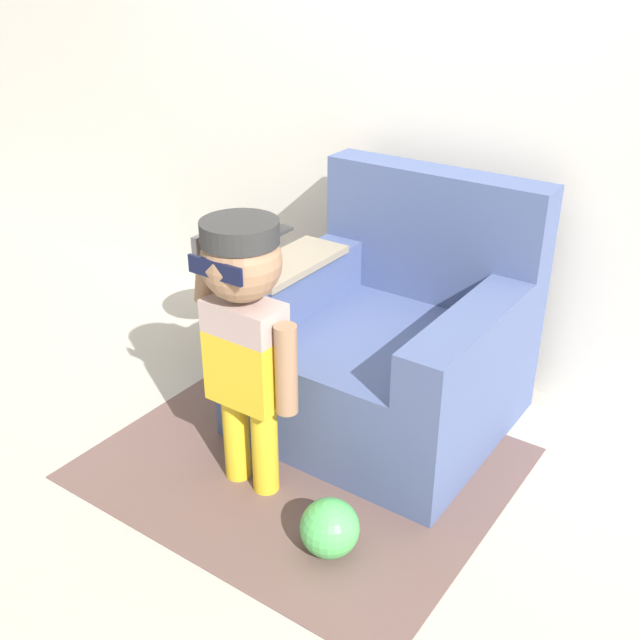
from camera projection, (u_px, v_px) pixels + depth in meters
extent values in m
plane|color=#ADA89E|center=(329.00, 416.00, 3.29)|extent=(10.00, 10.00, 0.00)
cube|color=silver|center=(428.00, 87.00, 3.25)|extent=(10.00, 0.05, 2.60)
cube|color=#475684|center=(382.00, 375.00, 3.18)|extent=(1.01, 0.99, 0.44)
cube|color=#475684|center=(434.00, 235.00, 3.24)|extent=(1.01, 0.17, 0.58)
cube|color=#475684|center=(291.00, 289.00, 3.17)|extent=(0.19, 0.82, 0.21)
cube|color=#475684|center=(468.00, 342.00, 2.76)|extent=(0.19, 0.82, 0.21)
cube|color=gray|center=(291.00, 263.00, 3.12)|extent=(0.23, 0.54, 0.03)
cylinder|color=gold|center=(236.00, 436.00, 2.85)|extent=(0.10, 0.10, 0.38)
cylinder|color=gold|center=(265.00, 448.00, 2.78)|extent=(0.10, 0.10, 0.38)
cube|color=gold|center=(247.00, 367.00, 2.66)|extent=(0.28, 0.16, 0.28)
cube|color=#B29993|center=(244.00, 317.00, 2.57)|extent=(0.28, 0.16, 0.12)
sphere|color=#997051|center=(241.00, 262.00, 2.48)|extent=(0.28, 0.28, 0.28)
cylinder|color=#2D2D2D|center=(240.00, 232.00, 2.43)|extent=(0.26, 0.26, 0.08)
cube|color=#2D2D2D|center=(264.00, 229.00, 2.53)|extent=(0.16, 0.12, 0.01)
cube|color=#0F1433|center=(215.00, 270.00, 2.38)|extent=(0.22, 0.01, 0.06)
cylinder|color=#997051|center=(286.00, 370.00, 2.55)|extent=(0.08, 0.08, 0.34)
cylinder|color=#997051|center=(207.00, 276.00, 2.60)|extent=(0.11, 0.08, 0.20)
cube|color=gray|center=(202.00, 253.00, 2.54)|extent=(0.02, 0.07, 0.13)
cylinder|color=beige|center=(239.00, 351.00, 3.79)|extent=(0.25, 0.25, 0.02)
cylinder|color=beige|center=(237.00, 309.00, 3.68)|extent=(0.07, 0.07, 0.50)
cylinder|color=beige|center=(234.00, 260.00, 3.56)|extent=(0.39, 0.39, 0.02)
cube|color=brown|center=(302.00, 463.00, 2.99)|extent=(1.54, 1.29, 0.01)
sphere|color=#4CB256|center=(330.00, 528.00, 2.52)|extent=(0.20, 0.20, 0.20)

